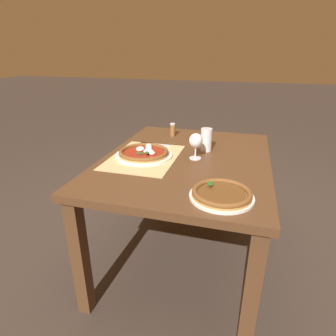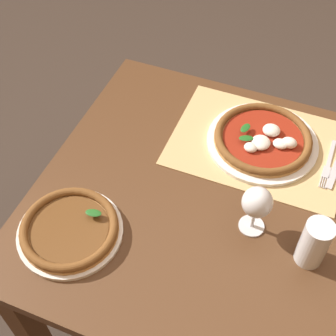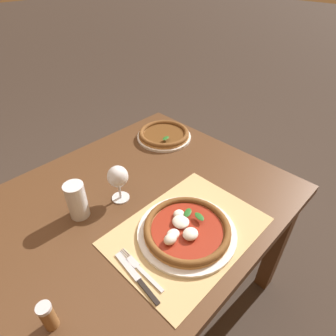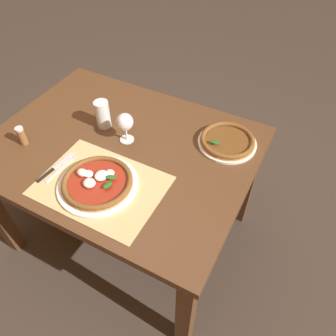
{
  "view_description": "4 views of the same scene",
  "coord_description": "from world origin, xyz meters",
  "views": [
    {
      "loc": [
        1.55,
        0.32,
        1.34
      ],
      "look_at": [
        0.27,
        -0.04,
        0.77
      ],
      "focal_mm": 30.0,
      "sensor_mm": 36.0,
      "label": 1
    },
    {
      "loc": [
        -0.04,
        0.77,
        1.82
      ],
      "look_at": [
        0.28,
        -0.02,
        0.78
      ],
      "focal_mm": 50.0,
      "sensor_mm": 36.0,
      "label": 2
    },
    {
      "loc": [
        -0.44,
        -0.65,
        1.52
      ],
      "look_at": [
        0.2,
        -0.02,
        0.82
      ],
      "focal_mm": 30.0,
      "sensor_mm": 36.0,
      "label": 3
    },
    {
      "loc": [
        0.74,
        -0.91,
        1.82
      ],
      "look_at": [
        0.29,
        -0.05,
        0.77
      ],
      "focal_mm": 35.0,
      "sensor_mm": 36.0,
      "label": 4
    }
  ],
  "objects": [
    {
      "name": "paper_placemat",
      "position": [
        0.07,
        -0.25,
        0.74
      ],
      "size": [
        0.53,
        0.39,
        0.0
      ],
      "primitive_type": "cube",
      "color": "tan",
      "rests_on": "dining_table"
    },
    {
      "name": "pint_glass",
      "position": [
        -0.15,
        0.09,
        0.81
      ],
      "size": [
        0.07,
        0.07,
        0.15
      ],
      "color": "silver",
      "rests_on": "dining_table"
    },
    {
      "name": "ground_plane",
      "position": [
        0.0,
        0.0,
        0.0
      ],
      "size": [
        24.0,
        24.0,
        0.0
      ],
      "primitive_type": "plane",
      "color": "#382D26"
    },
    {
      "name": "fork",
      "position": [
        -0.15,
        -0.24,
        0.75
      ],
      "size": [
        0.02,
        0.2,
        0.0
      ],
      "color": "#B7B7BC",
      "rests_on": "paper_placemat"
    },
    {
      "name": "wine_glass",
      "position": [
        0.01,
        0.05,
        0.85
      ],
      "size": [
        0.08,
        0.08,
        0.16
      ],
      "color": "silver",
      "rests_on": "dining_table"
    },
    {
      "name": "pizza_near",
      "position": [
        0.05,
        -0.25,
        0.76
      ],
      "size": [
        0.34,
        0.34,
        0.05
      ],
      "color": "silver",
      "rests_on": "paper_placemat"
    },
    {
      "name": "pizza_far",
      "position": [
        0.45,
        0.25,
        0.76
      ],
      "size": [
        0.28,
        0.28,
        0.04
      ],
      "color": "silver",
      "rests_on": "dining_table"
    },
    {
      "name": "dining_table",
      "position": [
        0.0,
        0.0,
        0.64
      ],
      "size": [
        1.26,
        0.97,
        0.74
      ],
      "color": "#4C301C",
      "rests_on": "ground"
    }
  ]
}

